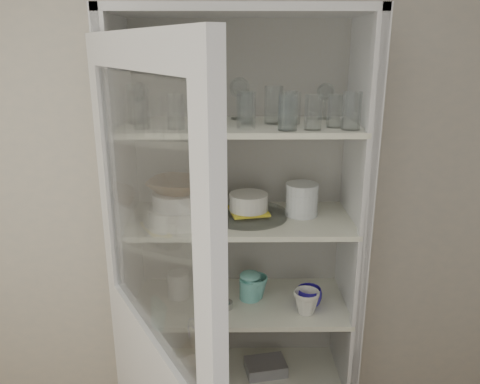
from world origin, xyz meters
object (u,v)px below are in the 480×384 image
at_px(goblet_0, 140,100).
at_px(grey_bowl_stack, 302,199).
at_px(measuring_cups, 217,304).
at_px(mug_white, 306,302).
at_px(mug_blue, 309,297).
at_px(goblet_2, 240,96).
at_px(cream_bowl, 177,200).
at_px(white_canister, 179,284).
at_px(cream_dish, 199,373).
at_px(goblet_3, 325,99).
at_px(terracotta_bowl, 177,186).
at_px(pantry_cabinet, 240,277).
at_px(plate_stack_front, 178,215).
at_px(mug_teal, 255,287).
at_px(tin_box, 266,367).
at_px(white_ramekin, 249,202).
at_px(glass_platter, 249,214).
at_px(goblet_1, 201,98).
at_px(teal_jar, 250,287).
at_px(yellow_trivet, 249,211).
at_px(plate_stack_back, 189,200).

bearing_deg(goblet_0, grey_bowl_stack, -4.21).
bearing_deg(measuring_cups, grey_bowl_stack, 14.26).
bearing_deg(mug_white, mug_blue, 47.43).
bearing_deg(goblet_2, goblet_0, -173.40).
xyz_separation_m(goblet_0, cream_bowl, (0.15, -0.14, -0.38)).
distance_m(white_canister, cream_dish, 0.44).
distance_m(measuring_cups, white_canister, 0.21).
relative_size(goblet_3, measuring_cups, 1.70).
xyz_separation_m(goblet_2, white_canister, (-0.28, -0.09, -0.84)).
xyz_separation_m(goblet_2, terracotta_bowl, (-0.26, -0.19, -0.33)).
xyz_separation_m(pantry_cabinet, terracotta_bowl, (-0.26, -0.14, 0.48)).
relative_size(cream_bowl, cream_dish, 0.93).
height_order(plate_stack_front, mug_teal, plate_stack_front).
height_order(mug_blue, white_canister, white_canister).
bearing_deg(mug_blue, cream_bowl, -170.99).
bearing_deg(tin_box, mug_blue, -21.54).
bearing_deg(tin_box, grey_bowl_stack, 5.46).
distance_m(white_ramekin, white_canister, 0.52).
height_order(grey_bowl_stack, measuring_cups, grey_bowl_stack).
bearing_deg(grey_bowl_stack, white_canister, 178.79).
distance_m(cream_bowl, white_ramekin, 0.30).
xyz_separation_m(goblet_2, mug_blue, (0.30, -0.18, -0.85)).
relative_size(glass_platter, mug_blue, 2.98).
xyz_separation_m(goblet_1, grey_bowl_stack, (0.43, -0.08, -0.42)).
bearing_deg(mug_blue, mug_white, -101.66).
relative_size(white_ramekin, teal_jar, 1.44).
distance_m(goblet_2, terracotta_bowl, 0.46).
distance_m(goblet_3, tin_box, 1.28).
relative_size(cream_bowl, glass_platter, 0.60).
relative_size(goblet_2, measuring_cups, 1.97).
height_order(yellow_trivet, teal_jar, yellow_trivet).
bearing_deg(terracotta_bowl, plate_stack_back, 82.78).
bearing_deg(goblet_3, goblet_0, -175.96).
bearing_deg(plate_stack_front, tin_box, 11.77).
height_order(grey_bowl_stack, mug_teal, grey_bowl_stack).
distance_m(goblet_0, cream_bowl, 0.44).
distance_m(goblet_1, grey_bowl_stack, 0.60).
xyz_separation_m(plate_stack_back, grey_bowl_stack, (0.50, -0.11, 0.04)).
bearing_deg(plate_stack_front, white_ramekin, 14.25).
relative_size(goblet_3, mug_white, 1.47).
xyz_separation_m(pantry_cabinet, measuring_cups, (-0.10, -0.14, -0.06)).
xyz_separation_m(pantry_cabinet, cream_bowl, (-0.26, -0.14, 0.42)).
relative_size(pantry_cabinet, mug_teal, 18.81).
relative_size(mug_teal, teal_jar, 0.98).
bearing_deg(tin_box, measuring_cups, -160.53).
distance_m(terracotta_bowl, teal_jar, 0.59).
bearing_deg(goblet_0, measuring_cups, -25.01).
distance_m(yellow_trivet, mug_white, 0.46).
bearing_deg(measuring_cups, plate_stack_back, 122.54).
bearing_deg(plate_stack_front, mug_teal, 15.16).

